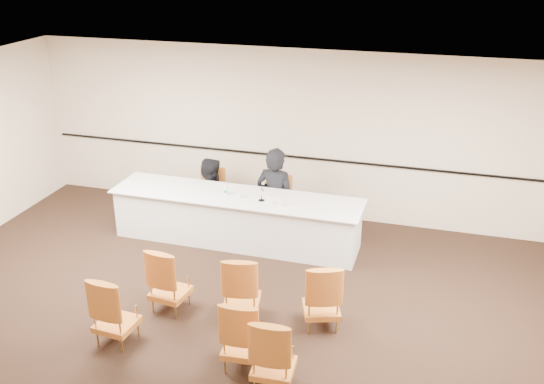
# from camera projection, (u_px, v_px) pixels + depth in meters

# --- Properties ---
(floor) EXTENTS (10.00, 10.00, 0.00)m
(floor) POSITION_uv_depth(u_px,v_px,m) (228.00, 342.00, 7.64)
(floor) COLOR black
(floor) RESTS_ON ground
(ceiling) EXTENTS (10.00, 10.00, 0.00)m
(ceiling) POSITION_uv_depth(u_px,v_px,m) (220.00, 111.00, 6.46)
(ceiling) COLOR white
(ceiling) RESTS_ON ground
(wall_back) EXTENTS (10.00, 0.04, 3.00)m
(wall_back) POSITION_uv_depth(u_px,v_px,m) (304.00, 135.00, 10.59)
(wall_back) COLOR beige
(wall_back) RESTS_ON ground
(wall_rail) EXTENTS (9.80, 0.04, 0.03)m
(wall_rail) POSITION_uv_depth(u_px,v_px,m) (303.00, 158.00, 10.71)
(wall_rail) COLOR black
(wall_rail) RESTS_ON wall_back
(panel_table) EXTENTS (4.16, 0.99, 0.83)m
(panel_table) POSITION_uv_depth(u_px,v_px,m) (236.00, 218.00, 9.99)
(panel_table) COLOR silver
(panel_table) RESTS_ON ground
(panelist_main) EXTENTS (0.79, 0.59, 1.96)m
(panelist_main) POSITION_uv_depth(u_px,v_px,m) (276.00, 202.00, 10.35)
(panelist_main) COLOR black
(panelist_main) RESTS_ON ground
(panelist_main_chair) EXTENTS (0.50, 0.50, 0.95)m
(panelist_main_chair) POSITION_uv_depth(u_px,v_px,m) (276.00, 204.00, 10.37)
(panelist_main_chair) COLOR #C46923
(panelist_main_chair) RESTS_ON ground
(panelist_second) EXTENTS (0.89, 0.74, 1.68)m
(panelist_second) POSITION_uv_depth(u_px,v_px,m) (210.00, 203.00, 10.74)
(panelist_second) COLOR black
(panelist_second) RESTS_ON ground
(panelist_second_chair) EXTENTS (0.50, 0.50, 0.95)m
(panelist_second_chair) POSITION_uv_depth(u_px,v_px,m) (210.00, 196.00, 10.69)
(panelist_second_chair) COLOR #C46923
(panelist_second_chair) RESTS_ON ground
(papers) EXTENTS (0.35, 0.29, 0.00)m
(papers) POSITION_uv_depth(u_px,v_px,m) (267.00, 200.00, 9.67)
(papers) COLOR white
(papers) RESTS_ON panel_table
(microphone) EXTENTS (0.12, 0.20, 0.27)m
(microphone) POSITION_uv_depth(u_px,v_px,m) (262.00, 193.00, 9.57)
(microphone) COLOR black
(microphone) RESTS_ON panel_table
(water_bottle) EXTENTS (0.07, 0.07, 0.21)m
(water_bottle) POSITION_uv_depth(u_px,v_px,m) (225.00, 189.00, 9.82)
(water_bottle) COLOR teal
(water_bottle) RESTS_ON panel_table
(drinking_glass) EXTENTS (0.07, 0.07, 0.10)m
(drinking_glass) POSITION_uv_depth(u_px,v_px,m) (240.00, 195.00, 9.73)
(drinking_glass) COLOR silver
(drinking_glass) RESTS_ON panel_table
(coffee_cup) EXTENTS (0.12, 0.12, 0.14)m
(coffee_cup) POSITION_uv_depth(u_px,v_px,m) (279.00, 201.00, 9.45)
(coffee_cup) COLOR silver
(coffee_cup) RESTS_ON panel_table
(aud_chair_front_left) EXTENTS (0.56, 0.56, 0.95)m
(aud_chair_front_left) POSITION_uv_depth(u_px,v_px,m) (169.00, 278.00, 8.14)
(aud_chair_front_left) COLOR #C46923
(aud_chair_front_left) RESTS_ON ground
(aud_chair_front_mid) EXTENTS (0.59, 0.59, 0.95)m
(aud_chair_front_mid) POSITION_uv_depth(u_px,v_px,m) (242.00, 286.00, 7.96)
(aud_chair_front_mid) COLOR #C46923
(aud_chair_front_mid) RESTS_ON ground
(aud_chair_front_right) EXTENTS (0.64, 0.64, 0.95)m
(aud_chair_front_right) POSITION_uv_depth(u_px,v_px,m) (322.00, 294.00, 7.78)
(aud_chair_front_right) COLOR #C46923
(aud_chair_front_right) RESTS_ON ground
(aud_chair_back_left) EXTENTS (0.54, 0.54, 0.95)m
(aud_chair_back_left) POSITION_uv_depth(u_px,v_px,m) (115.00, 309.00, 7.48)
(aud_chair_back_left) COLOR #C46923
(aud_chair_back_left) RESTS_ON ground
(aud_chair_back_mid) EXTENTS (0.54, 0.54, 0.95)m
(aud_chair_back_mid) POSITION_uv_depth(u_px,v_px,m) (243.00, 332.00, 7.04)
(aud_chair_back_mid) COLOR #C46923
(aud_chair_back_mid) RESTS_ON ground
(aud_chair_back_right) EXTENTS (0.53, 0.53, 0.95)m
(aud_chair_back_right) POSITION_uv_depth(u_px,v_px,m) (274.00, 352.00, 6.71)
(aud_chair_back_right) COLOR #C46923
(aud_chair_back_right) RESTS_ON ground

